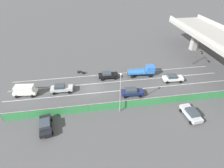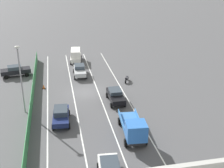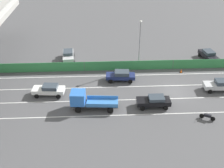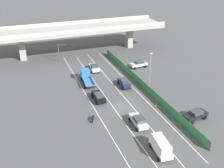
{
  "view_description": "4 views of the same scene",
  "coord_description": "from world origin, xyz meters",
  "px_view_note": "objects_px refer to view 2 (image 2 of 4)",
  "views": [
    {
      "loc": [
        30.46,
        -0.72,
        22.47
      ],
      "look_at": [
        0.68,
        3.97,
        1.17
      ],
      "focal_mm": 27.89,
      "sensor_mm": 36.0,
      "label": 1
    },
    {
      "loc": [
        3.71,
        36.92,
        16.6
      ],
      "look_at": [
        -3.0,
        3.58,
        2.44
      ],
      "focal_mm": 47.14,
      "sensor_mm": 36.0,
      "label": 2
    },
    {
      "loc": [
        -33.64,
        10.68,
        22.22
      ],
      "look_at": [
        -0.87,
        9.13,
        2.12
      ],
      "focal_mm": 44.93,
      "sensor_mm": 36.0,
      "label": 3
    },
    {
      "loc": [
        -16.63,
        -38.95,
        25.31
      ],
      "look_at": [
        0.94,
        8.0,
        0.82
      ],
      "focal_mm": 42.25,
      "sensor_mm": 36.0,
      "label": 4
    }
  ],
  "objects_px": {
    "car_sedan_navy": "(61,115)",
    "motorcycle": "(127,79)",
    "traffic_cone": "(44,87)",
    "car_sedan_black": "(116,95)",
    "car_van_white": "(76,55)",
    "parked_sedan_dark": "(15,70)",
    "street_lamp": "(20,74)",
    "car_sedan_silver": "(80,70)",
    "flatbed_truck_blue": "(134,129)"
  },
  "relations": [
    {
      "from": "car_van_white",
      "to": "car_sedan_black",
      "type": "bearing_deg",
      "value": 101.54
    },
    {
      "from": "car_sedan_black",
      "to": "street_lamp",
      "type": "bearing_deg",
      "value": 3.2
    },
    {
      "from": "flatbed_truck_blue",
      "to": "motorcycle",
      "type": "relative_size",
      "value": 3.55
    },
    {
      "from": "car_sedan_navy",
      "to": "motorcycle",
      "type": "height_order",
      "value": "car_sedan_navy"
    },
    {
      "from": "car_sedan_silver",
      "to": "motorcycle",
      "type": "distance_m",
      "value": 7.76
    },
    {
      "from": "flatbed_truck_blue",
      "to": "car_sedan_silver",
      "type": "bearing_deg",
      "value": -79.7
    },
    {
      "from": "street_lamp",
      "to": "traffic_cone",
      "type": "relative_size",
      "value": 13.03
    },
    {
      "from": "motorcycle",
      "to": "car_sedan_silver",
      "type": "bearing_deg",
      "value": -31.52
    },
    {
      "from": "car_sedan_navy",
      "to": "traffic_cone",
      "type": "xyz_separation_m",
      "value": [
        2.08,
        -9.99,
        -0.61
      ]
    },
    {
      "from": "motorcycle",
      "to": "street_lamp",
      "type": "distance_m",
      "value": 16.4
    },
    {
      "from": "car_sedan_silver",
      "to": "motorcycle",
      "type": "relative_size",
      "value": 2.57
    },
    {
      "from": "car_sedan_black",
      "to": "car_sedan_navy",
      "type": "distance_m",
      "value": 8.04
    },
    {
      "from": "car_sedan_black",
      "to": "flatbed_truck_blue",
      "type": "relative_size",
      "value": 0.71
    },
    {
      "from": "car_sedan_black",
      "to": "car_van_white",
      "type": "bearing_deg",
      "value": -78.46
    },
    {
      "from": "street_lamp",
      "to": "car_sedan_black",
      "type": "bearing_deg",
      "value": -176.8
    },
    {
      "from": "car_van_white",
      "to": "motorcycle",
      "type": "height_order",
      "value": "car_van_white"
    },
    {
      "from": "car_sedan_black",
      "to": "car_sedan_navy",
      "type": "relative_size",
      "value": 0.99
    },
    {
      "from": "car_van_white",
      "to": "flatbed_truck_blue",
      "type": "bearing_deg",
      "value": 97.55
    },
    {
      "from": "parked_sedan_dark",
      "to": "traffic_cone",
      "type": "relative_size",
      "value": 7.58
    },
    {
      "from": "car_sedan_silver",
      "to": "car_van_white",
      "type": "bearing_deg",
      "value": -90.01
    },
    {
      "from": "flatbed_truck_blue",
      "to": "traffic_cone",
      "type": "height_order",
      "value": "flatbed_truck_blue"
    },
    {
      "from": "car_sedan_silver",
      "to": "street_lamp",
      "type": "height_order",
      "value": "street_lamp"
    },
    {
      "from": "car_sedan_navy",
      "to": "car_van_white",
      "type": "bearing_deg",
      "value": -99.22
    },
    {
      "from": "car_sedan_black",
      "to": "traffic_cone",
      "type": "distance_m",
      "value": 10.97
    },
    {
      "from": "car_van_white",
      "to": "car_sedan_navy",
      "type": "distance_m",
      "value": 21.62
    },
    {
      "from": "motorcycle",
      "to": "car_van_white",
      "type": "bearing_deg",
      "value": -59.51
    },
    {
      "from": "parked_sedan_dark",
      "to": "car_sedan_black",
      "type": "bearing_deg",
      "value": 138.22
    },
    {
      "from": "car_van_white",
      "to": "car_sedan_silver",
      "type": "height_order",
      "value": "car_van_white"
    },
    {
      "from": "car_sedan_silver",
      "to": "motorcycle",
      "type": "height_order",
      "value": "car_sedan_silver"
    },
    {
      "from": "car_sedan_black",
      "to": "traffic_cone",
      "type": "height_order",
      "value": "car_sedan_black"
    },
    {
      "from": "motorcycle",
      "to": "parked_sedan_dark",
      "type": "distance_m",
      "value": 17.47
    },
    {
      "from": "car_sedan_silver",
      "to": "parked_sedan_dark",
      "type": "relative_size",
      "value": 0.96
    },
    {
      "from": "car_sedan_silver",
      "to": "car_sedan_navy",
      "type": "relative_size",
      "value": 1.0
    },
    {
      "from": "car_sedan_black",
      "to": "car_sedan_silver",
      "type": "relative_size",
      "value": 0.98
    },
    {
      "from": "car_van_white",
      "to": "parked_sedan_dark",
      "type": "xyz_separation_m",
      "value": [
        9.89,
        5.43,
        -0.33
      ]
    },
    {
      "from": "parked_sedan_dark",
      "to": "street_lamp",
      "type": "distance_m",
      "value": 13.43
    },
    {
      "from": "car_sedan_black",
      "to": "car_sedan_silver",
      "type": "height_order",
      "value": "car_sedan_silver"
    },
    {
      "from": "traffic_cone",
      "to": "parked_sedan_dark",
      "type": "bearing_deg",
      "value": -53.72
    },
    {
      "from": "car_sedan_black",
      "to": "street_lamp",
      "type": "distance_m",
      "value": 11.89
    },
    {
      "from": "car_sedan_silver",
      "to": "car_sedan_black",
      "type": "bearing_deg",
      "value": 109.11
    },
    {
      "from": "motorcycle",
      "to": "parked_sedan_dark",
      "type": "bearing_deg",
      "value": -19.31
    },
    {
      "from": "traffic_cone",
      "to": "car_sedan_silver",
      "type": "bearing_deg",
      "value": -142.9
    },
    {
      "from": "flatbed_truck_blue",
      "to": "parked_sedan_dark",
      "type": "bearing_deg",
      "value": -57.53
    },
    {
      "from": "car_van_white",
      "to": "car_sedan_silver",
      "type": "relative_size",
      "value": 1.03
    },
    {
      "from": "car_sedan_black",
      "to": "street_lamp",
      "type": "height_order",
      "value": "street_lamp"
    },
    {
      "from": "car_van_white",
      "to": "motorcycle",
      "type": "distance_m",
      "value": 13.03
    },
    {
      "from": "traffic_cone",
      "to": "car_van_white",
      "type": "bearing_deg",
      "value": -116.03
    },
    {
      "from": "car_sedan_navy",
      "to": "traffic_cone",
      "type": "height_order",
      "value": "car_sedan_navy"
    },
    {
      "from": "car_sedan_black",
      "to": "street_lamp",
      "type": "relative_size",
      "value": 0.55
    },
    {
      "from": "car_sedan_navy",
      "to": "traffic_cone",
      "type": "relative_size",
      "value": 7.28
    }
  ]
}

